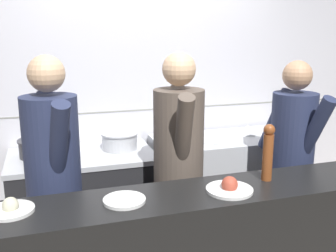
% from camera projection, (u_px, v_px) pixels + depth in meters
% --- Properties ---
extents(wall_back_tiled, '(8.00, 0.06, 2.60)m').
position_uv_depth(wall_back_tiled, '(142.00, 94.00, 3.72)').
color(wall_back_tiled, silver).
rests_on(wall_back_tiled, ground_plane).
extents(oven_range, '(1.19, 0.71, 0.88)m').
position_uv_depth(oven_range, '(84.00, 203.00, 3.37)').
color(oven_range, '#232326').
rests_on(oven_range, ground_plane).
extents(prep_counter, '(1.37, 0.65, 0.92)m').
position_uv_depth(prep_counter, '(226.00, 184.00, 3.76)').
color(prep_counter, '#B7BABF').
rests_on(prep_counter, ground_plane).
extents(stock_pot, '(0.33, 0.33, 0.14)m').
position_uv_depth(stock_pot, '(39.00, 147.00, 3.19)').
color(stock_pot, '#2D2D33').
rests_on(stock_pot, oven_range).
extents(sauce_pot, '(0.32, 0.32, 0.15)m').
position_uv_depth(sauce_pot, '(120.00, 140.00, 3.39)').
color(sauce_pot, '#B7BABF').
rests_on(sauce_pot, oven_range).
extents(mixing_bowl_steel, '(0.24, 0.24, 0.09)m').
position_uv_depth(mixing_bowl_steel, '(248.00, 129.00, 3.76)').
color(mixing_bowl_steel, '#B7BABF').
rests_on(mixing_bowl_steel, prep_counter).
extents(chefs_knife, '(0.30, 0.22, 0.02)m').
position_uv_depth(chefs_knife, '(196.00, 142.00, 3.47)').
color(chefs_knife, '#B7BABF').
rests_on(chefs_knife, prep_counter).
extents(plated_dish_main, '(0.24, 0.24, 0.08)m').
position_uv_depth(plated_dish_main, '(11.00, 209.00, 2.04)').
color(plated_dish_main, white).
rests_on(plated_dish_main, pass_counter).
extents(plated_dish_appetiser, '(0.24, 0.24, 0.02)m').
position_uv_depth(plated_dish_appetiser, '(124.00, 200.00, 2.16)').
color(plated_dish_appetiser, white).
rests_on(plated_dish_appetiser, pass_counter).
extents(plated_dish_dessert, '(0.28, 0.28, 0.10)m').
position_uv_depth(plated_dish_dessert, '(229.00, 188.00, 2.30)').
color(plated_dish_dessert, white).
rests_on(plated_dish_dessert, pass_counter).
extents(pepper_mill, '(0.07, 0.07, 0.36)m').
position_uv_depth(pepper_mill, '(268.00, 151.00, 2.44)').
color(pepper_mill, brown).
rests_on(pepper_mill, pass_counter).
extents(chef_head_cook, '(0.42, 0.76, 1.74)m').
position_uv_depth(chef_head_cook, '(54.00, 175.00, 2.55)').
color(chef_head_cook, black).
rests_on(chef_head_cook, ground_plane).
extents(chef_sous, '(0.42, 0.76, 1.74)m').
position_uv_depth(chef_sous, '(179.00, 162.00, 2.80)').
color(chef_sous, black).
rests_on(chef_sous, ground_plane).
extents(chef_line, '(0.39, 0.73, 1.67)m').
position_uv_depth(chef_line, '(291.00, 156.00, 3.06)').
color(chef_line, black).
rests_on(chef_line, ground_plane).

